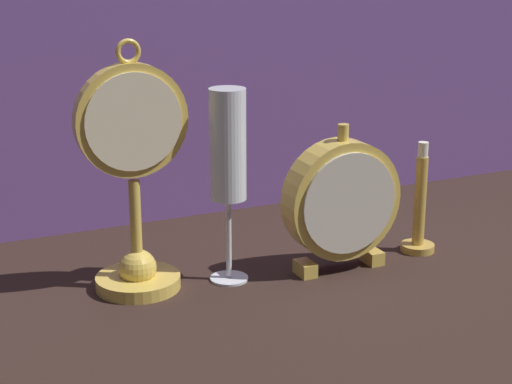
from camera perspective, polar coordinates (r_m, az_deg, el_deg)
name	(u,v)px	position (r m, az deg, el deg)	size (l,w,h in m)	color
ground_plane	(284,292)	(1.05, 1.86, -6.68)	(4.00, 4.00, 0.00)	black
fabric_backdrop_drape	(184,27)	(1.26, -4.80, 10.91)	(1.62, 0.01, 0.57)	#6B478E
pocket_watch_on_stand	(134,189)	(1.02, -8.11, 0.22)	(0.13, 0.10, 0.30)	gold
mantel_clock_silver	(342,201)	(1.09, 5.74, -0.58)	(0.15, 0.04, 0.19)	gold
champagne_flute	(228,156)	(1.03, -1.89, 2.39)	(0.05, 0.05, 0.24)	silver
brass_candlestick	(419,215)	(1.18, 10.83, -1.52)	(0.05, 0.05, 0.15)	gold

